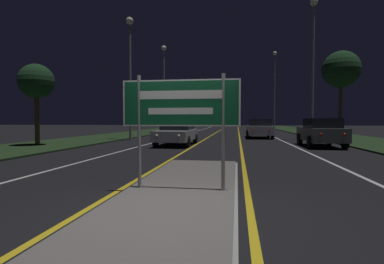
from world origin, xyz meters
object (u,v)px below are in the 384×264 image
object	(u,v)px
streetlight_left_far	(164,77)
car_approaching_0	(177,133)
streetlight_left_near	(130,61)
streetlight_right_far	(275,80)
car_receding_0	(321,132)
streetlight_right_near	(313,49)
highway_sign	(180,108)
car_receding_1	(259,128)

from	to	relation	value
streetlight_left_far	car_approaching_0	distance (m)	14.89
streetlight_left_near	streetlight_right_far	bearing A→B (deg)	61.19
streetlight_left_near	streetlight_left_far	distance (m)	10.11
car_receding_0	car_approaching_0	distance (m)	7.89
car_approaching_0	streetlight_right_near	bearing A→B (deg)	31.83
highway_sign	car_receding_1	world-z (taller)	highway_sign
streetlight_left_far	streetlight_right_far	world-z (taller)	streetlight_right_far
streetlight_left_near	car_approaching_0	xyz separation A→B (m)	(4.00, -3.24, -4.86)
streetlight_left_far	car_receding_1	world-z (taller)	streetlight_left_far
streetlight_left_near	streetlight_left_far	bearing A→B (deg)	90.44
streetlight_right_near	car_receding_1	distance (m)	7.03
streetlight_right_near	car_receding_0	xyz separation A→B (m)	(-0.79, -5.30, -5.64)
streetlight_right_near	streetlight_right_far	size ratio (longest dim) A/B	0.91
highway_sign	car_receding_0	bearing A→B (deg)	63.84
streetlight_right_near	car_approaching_0	distance (m)	11.72
highway_sign	car_receding_0	distance (m)	12.64
car_receding_0	streetlight_left_near	bearing A→B (deg)	165.14
streetlight_left_far	highway_sign	bearing A→B (deg)	-75.39
car_receding_1	car_receding_0	bearing A→B (deg)	-70.43
streetlight_right_far	car_approaching_0	bearing A→B (deg)	-108.14
streetlight_right_near	car_approaching_0	world-z (taller)	streetlight_right_near
car_receding_0	car_approaching_0	size ratio (longest dim) A/B	0.89
highway_sign	car_approaching_0	size ratio (longest dim) A/B	0.49
streetlight_left_near	streetlight_right_near	bearing A→B (deg)	9.61
streetlight_left_far	car_receding_1	distance (m)	11.99
streetlight_right_near	car_receding_1	size ratio (longest dim) A/B	2.12
car_receding_0	car_receding_1	size ratio (longest dim) A/B	0.90
streetlight_left_far	car_receding_0	size ratio (longest dim) A/B	2.16
highway_sign	streetlight_left_near	size ratio (longest dim) A/B	0.27
highway_sign	car_approaching_0	world-z (taller)	highway_sign
streetlight_left_near	streetlight_right_near	xyz separation A→B (m)	(12.68, 2.15, 0.90)
car_receding_1	car_approaching_0	world-z (taller)	car_receding_1
streetlight_right_far	streetlight_left_near	bearing A→B (deg)	-118.81
streetlight_right_far	car_receding_1	world-z (taller)	streetlight_right_far
streetlight_right_far	car_receding_0	world-z (taller)	streetlight_right_far
streetlight_right_far	car_receding_1	size ratio (longest dim) A/B	2.33
highway_sign	car_receding_0	xyz separation A→B (m)	(5.56, 11.32, -0.87)
streetlight_left_far	streetlight_right_far	distance (m)	17.90
streetlight_right_far	car_approaching_0	world-z (taller)	streetlight_right_far
streetlight_right_far	car_receding_1	xyz separation A→B (m)	(-3.33, -18.32, -6.27)
streetlight_left_far	streetlight_right_far	size ratio (longest dim) A/B	0.83
highway_sign	streetlight_left_far	distance (m)	25.74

